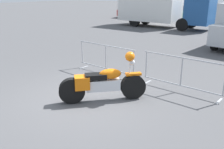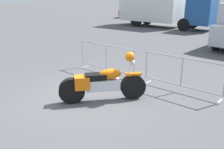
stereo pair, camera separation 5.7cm
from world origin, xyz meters
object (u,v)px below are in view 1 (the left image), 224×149
Objects in this scene: crowd_barrier_near at (106,59)px; box_truck at (159,7)px; pedestrian at (133,15)px; crowd_barrier_far at (181,74)px; parked_car_red at (131,11)px; parked_car_green at (175,13)px; parked_car_black at (201,14)px; motorcycle at (103,83)px; parked_car_yellow at (152,11)px.

crowd_barrier_near is 13.32m from box_truck.
crowd_barrier_near is 13.27m from pedestrian.
crowd_barrier_near and crowd_barrier_far have the same top height.
crowd_barrier_far is at bearing 110.63° from pedestrian.
pedestrian is (4.68, -6.76, 0.23)m from parked_car_red.
parked_car_red is 0.96× the size of parked_car_green.
pedestrian reaches higher than parked_car_black.
motorcycle is 15.63m from pedestrian.
motorcycle is at bearing -177.02° from parked_car_black.
parked_car_red is at bearing -73.02° from pedestrian.
crowd_barrier_near is 21.47m from parked_car_red.
crowd_barrier_near is at bearing 179.93° from parked_car_black.
crowd_barrier_near is 19.56m from parked_car_green.
parked_car_black reaches higher than crowd_barrier_near.
crowd_barrier_far is 14.86m from pedestrian.
box_truck is at bearing 109.28° from crowd_barrier_near.
parked_car_black is at bearing 75.52° from box_truck.
parked_car_green is 2.72m from parked_car_black.
box_truck is at bearing -140.28° from parked_car_red.
parked_car_red is 5.44m from parked_car_green.
motorcycle is 21.81m from parked_car_green.
crowd_barrier_far is 1.51× the size of pedestrian.
motorcycle is at bearing 102.17° from pedestrian.
parked_car_yellow reaches higher than parked_car_black.
parked_car_yellow is at bearing 84.00° from parked_car_black.
parked_car_yellow is at bearing -91.66° from pedestrian.
pedestrian reaches higher than parked_car_green.
crowd_barrier_far is 20.57m from parked_car_green.
box_truck is 1.64× the size of parked_car_yellow.
box_truck reaches higher than parked_car_green.
parked_car_black is (-4.32, 20.65, 0.20)m from motorcycle.
crowd_barrier_near is 20.27m from parked_car_yellow.
parked_car_black is 7.90m from pedestrian.
parked_car_red is at bearing 83.54° from parked_car_black.
parked_car_green reaches higher than parked_car_red.
box_truck is 6.46m from parked_car_black.
box_truck reaches higher than parked_car_yellow.
box_truck is at bearing 63.87° from motorcycle.
pedestrian is at bearing 118.63° from crowd_barrier_near.
parked_car_red is 2.49× the size of pedestrian.
parked_car_green is at bearing 81.32° from parked_car_black.
parked_car_red is at bearing 127.05° from crowd_barrier_far.
box_truck is at bearing 120.02° from crowd_barrier_far.
motorcycle is at bearing -53.05° from crowd_barrier_near.
motorcycle is 0.45× the size of parked_car_red.
crowd_barrier_far is 0.61× the size of parked_car_red.
pedestrian is at bearing 71.82° from motorcycle.
parked_car_yellow reaches higher than crowd_barrier_near.
parked_car_green is (5.43, 0.33, 0.03)m from parked_car_red.
parked_car_green is at bearing 114.32° from crowd_barrier_far.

